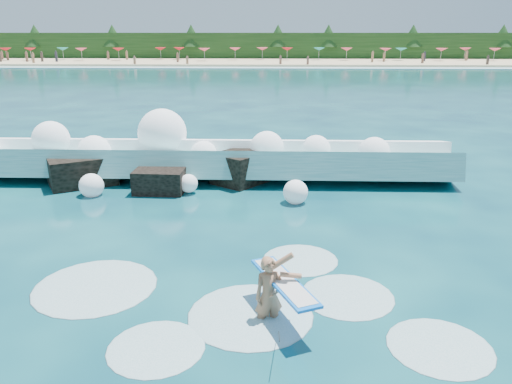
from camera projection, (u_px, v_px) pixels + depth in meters
ground at (189, 267)px, 11.61m from camera, size 200.00×200.00×0.00m
beach at (263, 62)px, 85.74m from camera, size 140.00×20.00×0.40m
wet_band at (261, 67)px, 75.33m from camera, size 140.00×5.00×0.08m
treeline at (264, 47)px, 94.54m from camera, size 140.00×4.00×5.00m
breaking_wave at (182, 161)px, 18.71m from camera, size 19.84×3.02×1.71m
rock_cluster at (155, 173)px, 17.73m from camera, size 8.23×3.06×1.29m
surfer_with_board at (272, 293)px, 9.31m from camera, size 1.31×2.77×1.55m
wave_spray at (161, 146)px, 18.43m from camera, size 15.52×4.74×2.54m
surf_foam at (227, 302)px, 10.10m from camera, size 8.95×5.36×0.13m
beach_umbrellas at (263, 49)px, 87.21m from camera, size 112.56×6.72×0.50m
beachgoers at (166, 57)px, 83.50m from camera, size 103.12×13.39×1.93m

